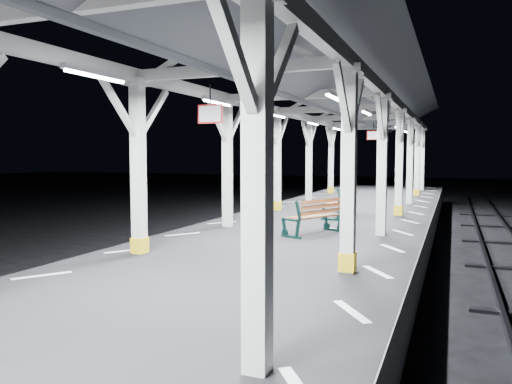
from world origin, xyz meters
The scene contains 7 objects.
ground centered at (0.00, 0.00, 0.00)m, with size 120.00×120.00×0.00m, color black.
platform centered at (0.00, 0.00, 0.50)m, with size 6.00×50.00×1.00m, color black.
hazard_stripes_left centered at (-2.45, 0.00, 1.00)m, with size 1.00×48.00×0.01m, color silver.
hazard_stripes_right centered at (2.45, 0.00, 1.00)m, with size 1.00×48.00×0.01m, color silver.
canopy centered at (0.00, -0.02, 4.56)m, with size 5.40×49.00×4.65m.
bench_mid centered at (0.55, 5.52, 1.47)m, with size 1.21×1.71×0.87m.
bench_far centered at (0.46, 9.03, 1.50)m, with size 0.75×1.78×0.95m.
Camera 1 is at (3.56, -5.97, 2.92)m, focal length 35.00 mm.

